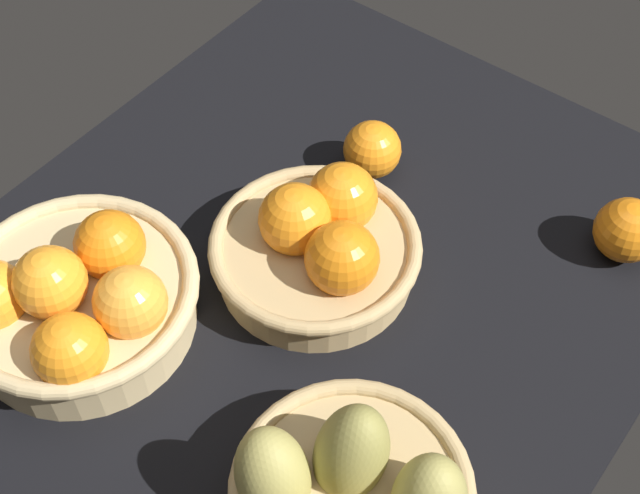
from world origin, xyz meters
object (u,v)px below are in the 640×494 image
basket_center (320,244)px  loose_orange_back_gap (627,230)px  loose_orange_front_gap (372,150)px  basket_near_right (76,299)px

basket_center → loose_orange_back_gap: 33.60cm
basket_center → loose_orange_front_gap: (-15.56, -4.20, -0.73)cm
basket_near_right → loose_orange_back_gap: size_ratio=3.47×
basket_center → loose_orange_front_gap: bearing=-164.9°
basket_center → loose_orange_front_gap: basket_center is taller
loose_orange_front_gap → loose_orange_back_gap: 30.07cm
basket_near_right → loose_orange_back_gap: basket_near_right is taller
loose_orange_front_gap → basket_near_right: bearing=-16.2°
loose_orange_front_gap → loose_orange_back_gap: size_ratio=0.95×
basket_near_right → loose_orange_front_gap: basket_near_right is taller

